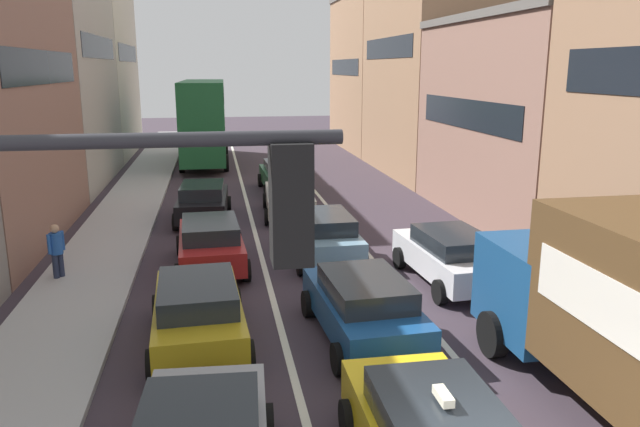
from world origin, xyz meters
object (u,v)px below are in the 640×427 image
(sedan_centre_lane_second, at_px, (363,305))
(sedan_right_lane_behind_truck, at_px, (451,255))
(sedan_left_lane_fourth, at_px, (203,201))
(sedan_left_lane_third, at_px, (211,242))
(coupe_centre_lane_fourth, at_px, (289,196))
(hatchback_centre_lane_third, at_px, (323,234))
(sedan_centre_lane_fifth, at_px, (282,175))
(pedestrian_near_kerb, at_px, (57,249))
(traffic_light_pole, at_px, (13,378))
(bus_mid_queue_primary, at_px, (204,118))
(wagon_left_lane_second, at_px, (198,310))

(sedan_centre_lane_second, bearing_deg, sedan_right_lane_behind_truck, -49.36)
(sedan_centre_lane_second, height_order, sedan_left_lane_fourth, same)
(sedan_left_lane_third, distance_m, coupe_centre_lane_fourth, 6.91)
(sedan_left_lane_fourth, bearing_deg, sedan_left_lane_third, -174.21)
(hatchback_centre_lane_third, bearing_deg, coupe_centre_lane_fourth, 2.64)
(coupe_centre_lane_fourth, height_order, sedan_centre_lane_fifth, same)
(sedan_centre_lane_second, relative_size, sedan_left_lane_fourth, 1.00)
(pedestrian_near_kerb, bearing_deg, sedan_centre_lane_second, 4.20)
(sedan_right_lane_behind_truck, distance_m, pedestrian_near_kerb, 10.92)
(sedan_left_lane_fourth, xyz_separation_m, sedan_right_lane_behind_truck, (6.83, -8.39, 0.00))
(coupe_centre_lane_fourth, bearing_deg, sedan_left_lane_fourth, 97.29)
(sedan_left_lane_fourth, relative_size, sedan_right_lane_behind_truck, 1.00)
(sedan_centre_lane_second, xyz_separation_m, sedan_centre_lane_fifth, (0.12, 16.74, 0.00))
(traffic_light_pole, xyz_separation_m, bus_mid_queue_primary, (0.88, 34.42, -0.99))
(hatchback_centre_lane_third, bearing_deg, pedestrian_near_kerb, 95.43)
(traffic_light_pole, relative_size, pedestrian_near_kerb, 3.31)
(wagon_left_lane_second, distance_m, sedan_right_lane_behind_truck, 7.36)
(sedan_centre_lane_fifth, bearing_deg, hatchback_centre_lane_third, 179.05)
(hatchback_centre_lane_third, height_order, sedan_right_lane_behind_truck, same)
(sedan_centre_lane_second, bearing_deg, wagon_left_lane_second, 81.42)
(hatchback_centre_lane_third, relative_size, sedan_left_lane_third, 0.99)
(sedan_left_lane_third, height_order, pedestrian_near_kerb, pedestrian_near_kerb)
(traffic_light_pole, bearing_deg, sedan_right_lane_behind_truck, 55.44)
(sedan_centre_lane_second, height_order, sedan_centre_lane_fifth, same)
(sedan_left_lane_third, bearing_deg, sedan_left_lane_fourth, 0.64)
(traffic_light_pole, relative_size, sedan_centre_lane_second, 1.25)
(bus_mid_queue_primary, bearing_deg, sedan_centre_lane_second, -171.03)
(traffic_light_pole, distance_m, sedan_right_lane_behind_truck, 13.97)
(pedestrian_near_kerb, bearing_deg, sedan_centre_lane_fifth, 95.18)
(sedan_right_lane_behind_truck, bearing_deg, coupe_centre_lane_fourth, 18.38)
(wagon_left_lane_second, distance_m, sedan_left_lane_third, 5.25)
(traffic_light_pole, bearing_deg, sedan_left_lane_third, 85.04)
(coupe_centre_lane_fourth, xyz_separation_m, sedan_centre_lane_fifth, (0.29, 4.99, 0.00))
(traffic_light_pole, relative_size, coupe_centre_lane_fourth, 1.25)
(hatchback_centre_lane_third, height_order, pedestrian_near_kerb, pedestrian_near_kerb)
(sedan_left_lane_third, bearing_deg, traffic_light_pole, 172.91)
(sedan_centre_lane_second, relative_size, sedan_left_lane_third, 1.01)
(sedan_centre_lane_second, relative_size, sedan_centre_lane_fifth, 1.01)
(hatchback_centre_lane_third, xyz_separation_m, pedestrian_near_kerb, (-7.65, -0.82, 0.15))
(sedan_centre_lane_fifth, bearing_deg, sedan_left_lane_fourth, 143.48)
(traffic_light_pole, distance_m, hatchback_centre_lane_third, 15.05)
(traffic_light_pole, bearing_deg, hatchback_centre_lane_third, 71.63)
(traffic_light_pole, bearing_deg, sedan_centre_lane_second, 61.07)
(coupe_centre_lane_fourth, distance_m, sedan_left_lane_fourth, 3.41)
(sedan_centre_lane_fifth, distance_m, bus_mid_queue_primary, 10.47)
(sedan_centre_lane_second, xyz_separation_m, sedan_left_lane_fourth, (-3.58, 11.52, 0.00))
(sedan_centre_lane_second, height_order, hatchback_centre_lane_third, same)
(traffic_light_pole, xyz_separation_m, coupe_centre_lane_fourth, (4.31, 19.85, -3.02))
(hatchback_centre_lane_third, bearing_deg, traffic_light_pole, 160.96)
(sedan_centre_lane_second, distance_m, hatchback_centre_lane_third, 5.89)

